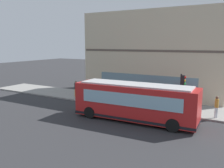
# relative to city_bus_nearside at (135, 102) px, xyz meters

# --- Properties ---
(ground) EXTENTS (120.00, 120.00, 0.00)m
(ground) POSITION_rel_city_bus_nearside_xyz_m (0.34, 2.23, -1.55)
(ground) COLOR #2D2D30
(sidewalk_curb) EXTENTS (4.65, 40.00, 0.15)m
(sidewalk_curb) POSITION_rel_city_bus_nearside_xyz_m (5.26, 2.23, -1.48)
(sidewalk_curb) COLOR gray
(sidewalk_curb) RESTS_ON ground
(building_corner) EXTENTS (6.50, 16.44, 9.94)m
(building_corner) POSITION_rel_city_bus_nearside_xyz_m (10.81, 2.23, 3.41)
(building_corner) COLOR beige
(building_corner) RESTS_ON ground
(city_bus_nearside) EXTENTS (2.99, 10.14, 3.07)m
(city_bus_nearside) POSITION_rel_city_bus_nearside_xyz_m (0.00, 0.00, 0.00)
(city_bus_nearside) COLOR red
(city_bus_nearside) RESTS_ON ground
(traffic_light_near_corner) EXTENTS (0.32, 0.49, 3.53)m
(traffic_light_near_corner) POSITION_rel_city_bus_nearside_xyz_m (3.30, -2.97, 1.06)
(traffic_light_near_corner) COLOR black
(traffic_light_near_corner) RESTS_ON sidewalk_curb
(fire_hydrant) EXTENTS (0.35, 0.35, 0.74)m
(fire_hydrant) POSITION_rel_city_bus_nearside_xyz_m (4.12, 1.23, -1.04)
(fire_hydrant) COLOR red
(fire_hydrant) RESTS_ON sidewalk_curb
(pedestrian_near_hydrant) EXTENTS (0.32, 0.32, 1.83)m
(pedestrian_near_hydrant) POSITION_rel_city_bus_nearside_xyz_m (3.65, -5.76, -0.34)
(pedestrian_near_hydrant) COLOR silver
(pedestrian_near_hydrant) RESTS_ON sidewalk_curb
(pedestrian_near_building_entrance) EXTENTS (0.32, 0.32, 1.83)m
(pedestrian_near_building_entrance) POSITION_rel_city_bus_nearside_xyz_m (4.25, 9.42, -0.34)
(pedestrian_near_building_entrance) COLOR gold
(pedestrian_near_building_entrance) RESTS_ON sidewalk_curb
(pedestrian_by_light_pole) EXTENTS (0.32, 0.32, 1.80)m
(pedestrian_by_light_pole) POSITION_rel_city_bus_nearside_xyz_m (5.71, 8.41, -0.36)
(pedestrian_by_light_pole) COLOR #99994C
(pedestrian_by_light_pole) RESTS_ON sidewalk_curb
(newspaper_vending_box) EXTENTS (0.44, 0.42, 0.90)m
(newspaper_vending_box) POSITION_rel_city_bus_nearside_xyz_m (3.69, 6.89, -0.95)
(newspaper_vending_box) COLOR #197233
(newspaper_vending_box) RESTS_ON sidewalk_curb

